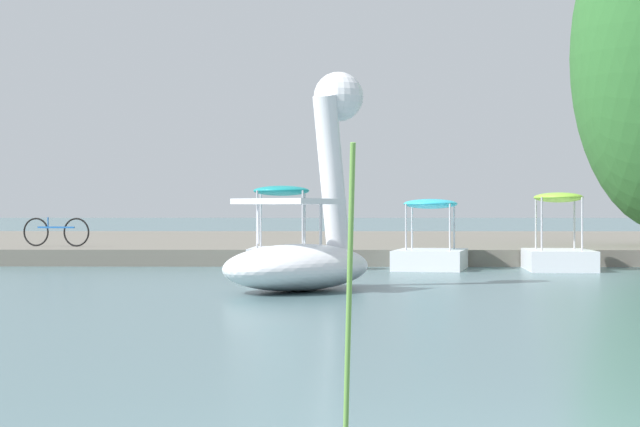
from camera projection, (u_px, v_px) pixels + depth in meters
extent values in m
cube|color=#6B665B|center=(372.00, 243.00, 35.91)|extent=(123.14, 23.60, 0.36)
ellipsoid|color=white|center=(298.00, 267.00, 16.78)|extent=(2.96, 3.39, 0.69)
cylinder|color=white|center=(331.00, 173.00, 17.58)|extent=(0.72, 0.85, 2.43)
sphere|color=white|center=(338.00, 97.00, 17.75)|extent=(1.07, 1.07, 0.78)
cone|color=yellow|center=(349.00, 98.00, 18.02)|extent=(0.66, 0.71, 0.43)
cube|color=white|center=(289.00, 201.00, 16.58)|extent=(1.67, 1.67, 0.08)
cylinder|color=silver|center=(321.00, 223.00, 16.29)|extent=(0.04, 0.04, 0.62)
cylinder|color=silver|center=(258.00, 223.00, 16.88)|extent=(0.04, 0.04, 0.62)
cube|color=white|center=(558.00, 260.00, 22.82)|extent=(1.43, 2.36, 0.40)
ellipsoid|color=#8CCC38|center=(558.00, 197.00, 22.81)|extent=(1.06, 1.42, 0.20)
cylinder|color=#B7B7BF|center=(536.00, 223.00, 23.39)|extent=(0.04, 0.04, 1.05)
cylinder|color=#B7B7BF|center=(574.00, 223.00, 23.33)|extent=(0.04, 0.04, 1.05)
cylinder|color=#B7B7BF|center=(542.00, 224.00, 22.31)|extent=(0.04, 0.04, 1.05)
cylinder|color=#B7B7BF|center=(582.00, 224.00, 22.24)|extent=(0.04, 0.04, 1.05)
cube|color=white|center=(430.00, 259.00, 23.08)|extent=(1.73, 2.39, 0.40)
ellipsoid|color=#2DB7D1|center=(430.00, 204.00, 23.08)|extent=(1.30, 1.42, 0.20)
cylinder|color=#B7B7BF|center=(412.00, 226.00, 23.66)|extent=(0.04, 0.04, 0.93)
cylinder|color=#B7B7BF|center=(454.00, 226.00, 23.48)|extent=(0.04, 0.04, 0.93)
cylinder|color=#B7B7BF|center=(406.00, 227.00, 22.68)|extent=(0.04, 0.04, 0.93)
cylinder|color=#B7B7BF|center=(450.00, 227.00, 22.51)|extent=(0.04, 0.04, 0.93)
cube|color=white|center=(281.00, 259.00, 22.62)|extent=(1.24, 2.15, 0.45)
ellipsoid|color=teal|center=(281.00, 191.00, 22.62)|extent=(1.13, 1.03, 0.20)
cylinder|color=#B7B7BF|center=(261.00, 219.00, 23.04)|extent=(0.04, 0.04, 1.13)
cylinder|color=#B7B7BF|center=(305.00, 219.00, 23.01)|extent=(0.04, 0.04, 1.13)
cylinder|color=#B7B7BF|center=(257.00, 219.00, 22.23)|extent=(0.04, 0.04, 1.13)
cylinder|color=#B7B7BF|center=(303.00, 219.00, 22.20)|extent=(0.04, 0.04, 1.13)
torus|color=black|center=(76.00, 232.00, 26.42)|extent=(0.66, 0.22, 0.67)
torus|color=black|center=(36.00, 232.00, 26.73)|extent=(0.66, 0.22, 0.67)
cube|color=#1E59A5|center=(56.00, 227.00, 26.57)|extent=(0.93, 0.30, 0.04)
cylinder|color=#1E59A5|center=(48.00, 223.00, 26.63)|extent=(0.03, 0.03, 0.28)
cylinder|color=#669942|center=(348.00, 345.00, 3.93)|extent=(0.05, 0.21, 1.39)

